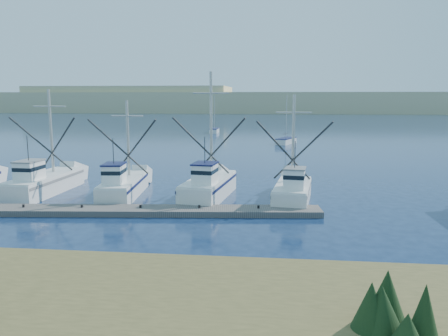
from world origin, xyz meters
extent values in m
plane|color=#0D1F3D|center=(0.00, 0.00, 0.00)|extent=(500.00, 500.00, 0.00)
cube|color=#67615C|center=(-9.73, 6.57, 0.20)|extent=(30.49, 4.77, 0.41)
cube|color=tan|center=(0.00, 210.00, 5.00)|extent=(360.00, 60.00, 10.00)
cube|color=white|center=(-16.38, 12.20, 0.72)|extent=(2.83, 8.73, 1.45)
cube|color=white|center=(-16.38, 9.99, 2.20)|extent=(1.53, 2.16, 1.50)
cylinder|color=#B7B2A8|center=(-16.38, 13.68, 4.95)|extent=(0.22, 0.22, 7.01)
cube|color=white|center=(-9.62, 11.91, 0.67)|extent=(3.11, 8.25, 1.34)
cube|color=white|center=(-9.62, 9.85, 2.09)|extent=(1.55, 2.09, 1.50)
cylinder|color=#B7B2A8|center=(-9.62, 13.29, 4.45)|extent=(0.22, 0.22, 6.22)
cube|color=white|center=(-2.76, 11.91, 0.75)|extent=(3.63, 8.32, 1.50)
cube|color=white|center=(-2.76, 9.84, 2.25)|extent=(1.75, 2.15, 1.50)
cylinder|color=#B7B2A8|center=(-2.76, 13.28, 5.64)|extent=(0.22, 0.22, 8.29)
cube|color=white|center=(3.68, 11.26, 0.65)|extent=(3.30, 7.02, 1.31)
cube|color=white|center=(3.68, 9.53, 2.06)|extent=(1.62, 1.82, 1.50)
cylinder|color=#B7B2A8|center=(3.68, 12.41, 4.66)|extent=(0.22, 0.22, 6.71)
cube|color=white|center=(4.56, 52.85, 0.45)|extent=(3.76, 5.54, 0.90)
cylinder|color=#B7B2A8|center=(4.56, 53.15, 4.50)|extent=(0.12, 0.12, 7.20)
cube|color=white|center=(-10.36, 74.00, 0.45)|extent=(1.64, 5.09, 0.90)
cylinder|color=#B7B2A8|center=(-10.36, 74.30, 4.50)|extent=(0.12, 0.12, 7.20)
camera|label=1|loc=(1.95, -21.15, 7.85)|focal=35.00mm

